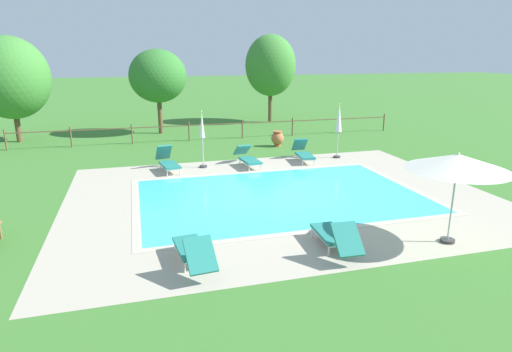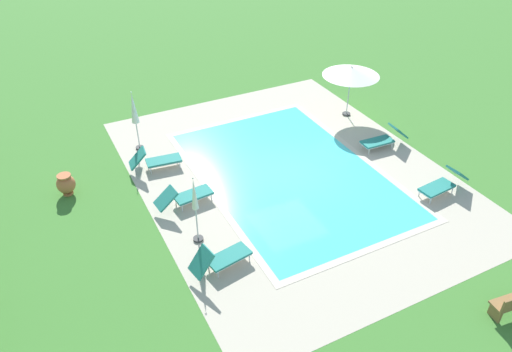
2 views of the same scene
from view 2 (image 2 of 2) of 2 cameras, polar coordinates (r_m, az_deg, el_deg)
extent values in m
plane|color=#3D752D|center=(18.37, 3.91, 0.35)|extent=(160.00, 160.00, 0.00)
cube|color=#B2A893|center=(18.37, 3.91, 0.36)|extent=(13.87, 10.71, 0.01)
cube|color=#42CCD6|center=(18.36, 3.91, 0.36)|extent=(9.13, 5.97, 0.01)
cube|color=#C0B59F|center=(17.24, -5.04, -2.27)|extent=(9.61, 0.24, 0.01)
cube|color=#C0B59F|center=(19.91, 11.66, 2.66)|extent=(9.61, 0.24, 0.01)
cube|color=#C0B59F|center=(21.91, -2.30, 6.55)|extent=(0.24, 5.97, 0.01)
cube|color=#C0B59F|center=(15.44, 12.78, -8.42)|extent=(0.24, 5.97, 0.01)
cube|color=#237A70|center=(16.85, -7.30, -2.16)|extent=(0.73, 1.35, 0.07)
cube|color=#237A70|center=(16.40, -10.44, -2.57)|extent=(0.67, 0.78, 0.55)
cube|color=silver|center=(16.88, -7.29, -2.31)|extent=(0.70, 1.33, 0.04)
cylinder|color=silver|center=(17.32, -6.01, -1.61)|extent=(0.04, 0.04, 0.28)
cylinder|color=silver|center=(16.95, -5.21, -2.47)|extent=(0.04, 0.04, 0.28)
cylinder|color=silver|center=(16.97, -9.31, -2.79)|extent=(0.04, 0.04, 0.28)
cylinder|color=silver|center=(16.59, -8.56, -3.70)|extent=(0.04, 0.04, 0.28)
cube|color=#237A70|center=(18.17, 20.28, -1.26)|extent=(0.72, 1.35, 0.07)
cube|color=#237A70|center=(18.72, 22.35, 0.35)|extent=(0.66, 0.76, 0.58)
cube|color=silver|center=(18.20, 20.24, -1.40)|extent=(0.69, 1.32, 0.04)
cylinder|color=silver|center=(17.77, 19.64, -2.69)|extent=(0.04, 0.04, 0.28)
cylinder|color=silver|center=(18.00, 18.44, -1.88)|extent=(0.04, 0.04, 0.28)
cylinder|color=silver|center=(18.54, 21.85, -1.53)|extent=(0.04, 0.04, 0.28)
cylinder|color=silver|center=(18.77, 20.67, -0.77)|extent=(0.04, 0.04, 0.28)
cube|color=#237A70|center=(18.80, -10.68, 1.82)|extent=(0.74, 1.36, 0.07)
cube|color=#237A70|center=(18.56, -13.62, 2.02)|extent=(0.67, 0.70, 0.65)
cube|color=silver|center=(18.83, -10.66, 1.68)|extent=(0.71, 1.33, 0.04)
cylinder|color=silver|center=(19.18, -9.17, 2.09)|extent=(0.04, 0.04, 0.28)
cylinder|color=silver|center=(18.76, -8.82, 1.31)|extent=(0.04, 0.04, 0.28)
cylinder|color=silver|center=(19.06, -12.40, 1.44)|extent=(0.04, 0.04, 0.28)
cylinder|color=silver|center=(18.63, -12.12, 0.63)|extent=(0.04, 0.04, 0.28)
cube|color=#237A70|center=(20.23, 13.91, 3.90)|extent=(0.66, 1.33, 0.07)
cube|color=#237A70|center=(20.66, 16.19, 5.08)|extent=(0.63, 0.71, 0.60)
cube|color=silver|center=(20.26, 13.89, 3.77)|extent=(0.63, 1.30, 0.04)
cylinder|color=silver|center=(19.85, 12.98, 2.81)|extent=(0.04, 0.04, 0.28)
cylinder|color=silver|center=(20.19, 12.16, 3.52)|extent=(0.04, 0.04, 0.28)
cylinder|color=silver|center=(20.47, 15.51, 3.45)|extent=(0.04, 0.04, 0.28)
cylinder|color=silver|center=(20.80, 14.67, 4.12)|extent=(0.04, 0.04, 0.28)
cube|color=#237A70|center=(14.45, -3.17, -9.32)|extent=(0.82, 1.38, 0.07)
cube|color=#237A70|center=(13.89, -6.38, -9.90)|extent=(0.69, 0.68, 0.69)
cube|color=silver|center=(14.49, -3.16, -9.47)|extent=(0.78, 1.35, 0.04)
cylinder|color=silver|center=(14.95, -1.95, -8.38)|extent=(0.04, 0.04, 0.28)
cylinder|color=silver|center=(14.65, -0.77, -9.47)|extent=(0.04, 0.04, 0.28)
cylinder|color=silver|center=(14.53, -5.55, -10.14)|extent=(0.04, 0.04, 0.28)
cylinder|color=silver|center=(14.22, -4.43, -11.32)|extent=(0.04, 0.04, 0.28)
cylinder|color=#383838|center=(22.69, 10.44, 7.12)|extent=(0.36, 0.36, 0.08)
cylinder|color=#B2B5B7|center=(22.21, 10.74, 9.60)|extent=(0.04, 0.04, 2.26)
cone|color=white|center=(21.83, 11.01, 11.86)|extent=(2.46, 2.46, 0.39)
sphere|color=white|center=(21.76, 11.07, 12.36)|extent=(0.06, 0.06, 0.06)
cylinder|color=#383838|center=(20.32, -13.34, 3.23)|extent=(0.32, 0.32, 0.08)
cylinder|color=#B2B5B7|center=(20.04, -13.55, 4.59)|extent=(0.04, 0.04, 1.20)
cone|color=white|center=(19.47, -14.04, 7.71)|extent=(0.29, 0.29, 1.25)
sphere|color=white|center=(19.20, -14.31, 9.41)|extent=(0.05, 0.05, 0.05)
cylinder|color=#383838|center=(15.50, -6.72, -7.26)|extent=(0.32, 0.32, 0.08)
cylinder|color=#B2B5B7|center=(15.11, -6.87, -5.59)|extent=(0.04, 0.04, 1.26)
cone|color=white|center=(14.39, -7.19, -2.06)|extent=(0.20, 0.20, 1.06)
sphere|color=white|center=(14.07, -7.35, -0.26)|extent=(0.05, 0.05, 0.05)
cube|color=olive|center=(14.57, 26.03, -14.06)|extent=(0.40, 0.11, 0.41)
cylinder|color=#B7663D|center=(18.47, -20.97, -1.84)|extent=(0.35, 0.35, 0.08)
ellipsoid|color=#B7663D|center=(18.26, -21.21, -0.88)|extent=(0.64, 0.64, 0.68)
cylinder|color=#B7663D|center=(18.08, -21.43, 0.00)|extent=(0.48, 0.48, 0.06)
camera|label=1|loc=(23.33, 40.72, 12.30)|focal=30.28mm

